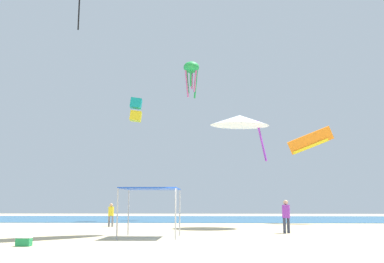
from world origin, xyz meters
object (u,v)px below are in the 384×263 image
(canopy_tent, at_px, (151,191))
(kite_box_teal, at_px, (136,110))
(person_near_tent, at_px, (286,214))
(kite_parafoil_orange, at_px, (310,141))
(person_leftmost, at_px, (111,213))
(cooler_box, at_px, (24,242))
(kite_octopus_green, at_px, (191,69))
(kite_delta_white, at_px, (240,121))

(canopy_tent, relative_size, kite_box_teal, 1.19)
(person_near_tent, relative_size, kite_box_teal, 0.77)
(kite_parafoil_orange, bearing_deg, canopy_tent, 70.13)
(person_leftmost, relative_size, kite_box_teal, 0.70)
(canopy_tent, relative_size, cooler_box, 5.12)
(kite_box_teal, bearing_deg, kite_octopus_green, -62.98)
(person_near_tent, relative_size, cooler_box, 3.31)
(kite_octopus_green, bearing_deg, kite_box_teal, -52.60)
(kite_delta_white, bearing_deg, kite_octopus_green, -99.74)
(kite_parafoil_orange, height_order, kite_delta_white, kite_parafoil_orange)
(cooler_box, xyz_separation_m, kite_box_teal, (-0.15, 26.11, 11.07))
(kite_box_teal, relative_size, kite_parafoil_orange, 0.60)
(cooler_box, height_order, kite_box_teal, kite_box_teal)
(person_near_tent, distance_m, kite_box_teal, 23.82)
(kite_parafoil_orange, bearing_deg, person_leftmost, 37.64)
(person_leftmost, distance_m, kite_box_teal, 15.09)
(cooler_box, xyz_separation_m, kite_delta_white, (9.69, 14.41, 7.62))
(cooler_box, relative_size, kite_box_teal, 0.23)
(kite_parafoil_orange, bearing_deg, kite_box_teal, 0.73)
(kite_parafoil_orange, xyz_separation_m, kite_octopus_green, (-11.09, 7.92, 9.35))
(kite_octopus_green, bearing_deg, cooler_box, -4.97)
(person_near_tent, distance_m, kite_delta_white, 9.38)
(person_leftmost, bearing_deg, kite_parafoil_orange, 44.20)
(kite_octopus_green, height_order, kite_delta_white, kite_octopus_green)
(cooler_box, distance_m, kite_octopus_green, 34.30)
(person_leftmost, xyz_separation_m, kite_parafoil_orange, (16.44, 6.65, 6.28))
(kite_parafoil_orange, distance_m, kite_delta_white, 9.99)
(person_near_tent, height_order, kite_octopus_green, kite_octopus_green)
(cooler_box, relative_size, kite_octopus_green, 0.14)
(kite_box_teal, bearing_deg, kite_parafoil_orange, -109.85)
(person_leftmost, bearing_deg, kite_delta_white, 18.49)
(person_leftmost, relative_size, kite_parafoil_orange, 0.42)
(kite_parafoil_orange, height_order, kite_octopus_green, kite_octopus_green)
(cooler_box, xyz_separation_m, kite_octopus_green, (5.43, 29.59, 16.46))
(cooler_box, distance_m, kite_box_teal, 28.36)
(kite_parafoil_orange, bearing_deg, cooler_box, 68.31)
(canopy_tent, bearing_deg, kite_octopus_green, 87.68)
(canopy_tent, height_order, person_near_tent, canopy_tent)
(person_leftmost, relative_size, kite_octopus_green, 0.41)
(canopy_tent, bearing_deg, kite_parafoil_orange, 54.52)
(person_near_tent, distance_m, person_leftmost, 13.59)
(canopy_tent, distance_m, kite_delta_white, 12.32)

